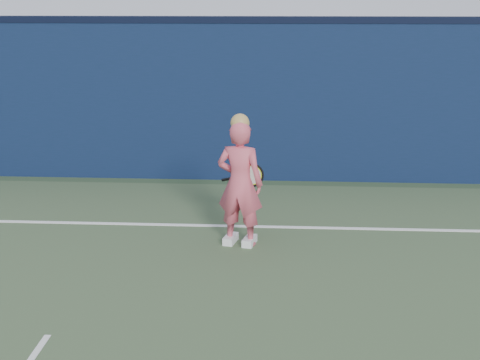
{
  "coord_description": "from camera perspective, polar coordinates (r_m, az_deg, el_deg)",
  "views": [
    {
      "loc": [
        2.02,
        -4.2,
        2.9
      ],
      "look_at": [
        1.56,
        3.38,
        0.81
      ],
      "focal_mm": 50.0,
      "sensor_mm": 36.0,
      "label": 1
    }
  ],
  "objects": [
    {
      "name": "wall_cap",
      "position": [
        10.9,
        -7.38,
        13.43
      ],
      "size": [
        24.0,
        0.42,
        0.1
      ],
      "primitive_type": "cube",
      "color": "black",
      "rests_on": "backstop_wall"
    },
    {
      "name": "racket",
      "position": [
        8.29,
        0.82,
        0.39
      ],
      "size": [
        0.55,
        0.21,
        0.31
      ],
      "rotation": [
        0.0,
        0.0,
        -0.42
      ],
      "color": "black",
      "rests_on": "ground"
    },
    {
      "name": "backstop_wall",
      "position": [
        11.02,
        -7.15,
        6.66
      ],
      "size": [
        24.0,
        0.4,
        2.5
      ],
      "primitive_type": "cube",
      "color": "#0C1B37",
      "rests_on": "ground"
    },
    {
      "name": "player",
      "position": [
        7.89,
        0.0,
        -0.26
      ],
      "size": [
        0.62,
        0.48,
        1.6
      ],
      "rotation": [
        0.0,
        0.0,
        2.91
      ],
      "color": "#DA5567",
      "rests_on": "ground"
    }
  ]
}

